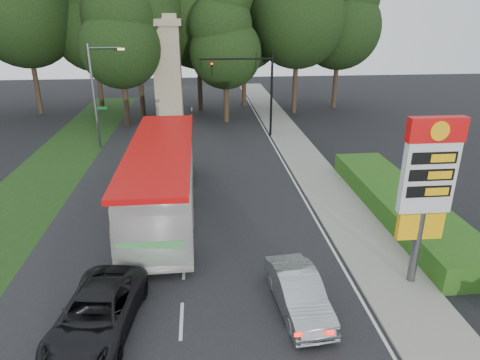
{
  "coord_description": "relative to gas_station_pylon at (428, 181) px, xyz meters",
  "views": [
    {
      "loc": [
        0.92,
        -11.91,
        10.31
      ],
      "look_at": [
        2.84,
        8.35,
        2.2
      ],
      "focal_mm": 32.0,
      "sensor_mm": 36.0,
      "label": 1
    }
  ],
  "objects": [
    {
      "name": "traffic_signal_mast",
      "position": [
        -3.52,
        22.0,
        0.22
      ],
      "size": [
        6.1,
        0.35,
        7.2
      ],
      "color": "black",
      "rests_on": "ground"
    },
    {
      "name": "tree_east_near",
      "position": [
        -3.2,
        35.01,
        5.23
      ],
      "size": [
        8.12,
        8.12,
        15.95
      ],
      "color": "#2D2116",
      "rests_on": "ground"
    },
    {
      "name": "sidewalk_right",
      "position": [
        -0.7,
        10.01,
        -4.39
      ],
      "size": [
        3.0,
        80.0,
        0.12
      ],
      "primitive_type": "cube",
      "color": "gray",
      "rests_on": "ground"
    },
    {
      "name": "sedan_silver",
      "position": [
        -4.93,
        -1.2,
        -3.73
      ],
      "size": [
        1.92,
        4.49,
        1.44
      ],
      "primitive_type": "imported",
      "rotation": [
        0.0,
        0.0,
        0.09
      ],
      "color": "#A0A3A8",
      "rests_on": "ground"
    },
    {
      "name": "streetlight_signs",
      "position": [
        -16.19,
        20.01,
        -0.01
      ],
      "size": [
        2.75,
        0.98,
        8.0
      ],
      "color": "#59595E",
      "rests_on": "ground"
    },
    {
      "name": "tree_monument_left",
      "position": [
        -15.2,
        27.01,
        4.23
      ],
      "size": [
        7.28,
        7.28,
        14.3
      ],
      "color": "#2D2116",
      "rests_on": "ground"
    },
    {
      "name": "tree_far_east",
      "position": [
        6.8,
        33.01,
        5.9
      ],
      "size": [
        8.68,
        8.68,
        17.05
      ],
      "color": "#2D2116",
      "rests_on": "ground"
    },
    {
      "name": "grass_verge_left",
      "position": [
        -18.7,
        16.01,
        -4.44
      ],
      "size": [
        5.0,
        50.0,
        0.02
      ],
      "primitive_type": "cube",
      "color": "#193814",
      "rests_on": "ground"
    },
    {
      "name": "hedge",
      "position": [
        2.3,
        6.01,
        -3.85
      ],
      "size": [
        3.0,
        14.0,
        1.2
      ],
      "primitive_type": "cube",
      "color": "#2A5416",
      "rests_on": "ground"
    },
    {
      "name": "monument",
      "position": [
        -11.2,
        28.01,
        0.66
      ],
      "size": [
        3.0,
        3.0,
        10.05
      ],
      "color": "gray",
      "rests_on": "ground"
    },
    {
      "name": "tree_monument_right",
      "position": [
        -5.7,
        27.51,
        3.56
      ],
      "size": [
        6.72,
        6.72,
        13.2
      ],
      "color": "#2D2116",
      "rests_on": "ground"
    },
    {
      "name": "tree_west_near",
      "position": [
        -19.2,
        35.01,
        5.57
      ],
      "size": [
        8.4,
        8.4,
        16.5
      ],
      "color": "#2D2116",
      "rests_on": "ground"
    },
    {
      "name": "road_surface",
      "position": [
        -9.2,
        10.01,
        -4.44
      ],
      "size": [
        14.0,
        80.0,
        0.02
      ],
      "primitive_type": "cube",
      "color": "black",
      "rests_on": "ground"
    },
    {
      "name": "ground",
      "position": [
        -9.2,
        -1.99,
        -4.45
      ],
      "size": [
        120.0,
        120.0,
        0.0
      ],
      "primitive_type": "plane",
      "color": "black",
      "rests_on": "ground"
    },
    {
      "name": "suv_charcoal",
      "position": [
        -12.0,
        -1.72,
        -3.72
      ],
      "size": [
        3.1,
        5.54,
        1.46
      ],
      "primitive_type": "imported",
      "rotation": [
        0.0,
        0.0,
        -0.13
      ],
      "color": "black",
      "rests_on": "ground"
    },
    {
      "name": "tree_center_right",
      "position": [
        -8.2,
        33.01,
        6.57
      ],
      "size": [
        9.24,
        9.24,
        18.15
      ],
      "color": "#2D2116",
      "rests_on": "ground"
    },
    {
      "name": "transit_bus",
      "position": [
        -10.42,
        7.65,
        -2.56
      ],
      "size": [
        3.34,
        13.57,
        3.77
      ],
      "primitive_type": "imported",
      "rotation": [
        0.0,
        0.0,
        0.01
      ],
      "color": "white",
      "rests_on": "ground"
    },
    {
      "name": "gas_station_pylon",
      "position": [
        0.0,
        0.0,
        0.0
      ],
      "size": [
        2.1,
        0.45,
        6.85
      ],
      "color": "#59595E",
      "rests_on": "ground"
    }
  ]
}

